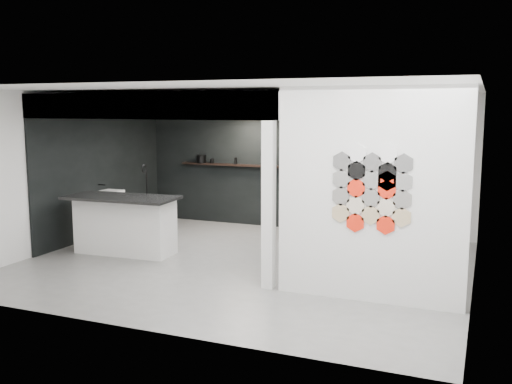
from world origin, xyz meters
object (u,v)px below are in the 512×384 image
object	(u,v)px
stockpot	(201,159)
glass_vase	(306,163)
wall_basin	(107,194)
glass_bowl	(306,164)
partition_panel	(370,196)
utensil_cup	(212,161)
kitchen_island	(125,224)
bottle_dark	(236,161)
kettle	(288,162)

from	to	relation	value
stockpot	glass_vase	world-z (taller)	stockpot
stockpot	wall_basin	bearing A→B (deg)	-115.60
glass_bowl	stockpot	bearing A→B (deg)	180.00
wall_basin	glass_bowl	distance (m)	4.00
partition_panel	utensil_cup	world-z (taller)	partition_panel
kitchen_island	utensil_cup	xyz separation A→B (m)	(0.19, 3.01, 0.84)
partition_panel	bottle_dark	xyz separation A→B (m)	(-3.65, 3.87, -0.01)
wall_basin	kettle	distance (m)	3.70
partition_panel	stockpot	bearing A→B (deg)	139.19
kitchen_island	bottle_dark	size ratio (longest dim) A/B	13.95
utensil_cup	glass_vase	bearing A→B (deg)	0.00
bottle_dark	wall_basin	bearing A→B (deg)	-131.36
wall_basin	kitchen_island	xyz separation A→B (m)	(1.06, -0.94, -0.33)
kitchen_island	stockpot	distance (m)	3.13
stockpot	utensil_cup	world-z (taller)	stockpot
kitchen_island	utensil_cup	bearing A→B (deg)	83.35
partition_panel	utensil_cup	distance (m)	5.72
glass_bowl	bottle_dark	xyz separation A→B (m)	(-1.57, 0.00, 0.01)
kitchen_island	bottle_dark	xyz separation A→B (m)	(0.76, 3.01, 0.87)
kitchen_island	glass_vase	size ratio (longest dim) A/B	13.11
glass_vase	utensil_cup	size ratio (longest dim) A/B	1.55
partition_panel	glass_vase	world-z (taller)	partition_panel
kettle	partition_panel	bearing A→B (deg)	-75.11
glass_bowl	glass_vase	bearing A→B (deg)	0.00
partition_panel	stockpot	size ratio (longest dim) A/B	13.31
wall_basin	glass_vase	xyz separation A→B (m)	(3.39, 2.07, 0.55)
wall_basin	kitchen_island	distance (m)	1.45
partition_panel	wall_basin	size ratio (longest dim) A/B	4.67
glass_bowl	utensil_cup	xyz separation A→B (m)	(-2.14, 0.00, -0.01)
glass_bowl	kitchen_island	bearing A→B (deg)	-127.78
kitchen_island	glass_vase	distance (m)	3.90
utensil_cup	stockpot	bearing A→B (deg)	180.00
stockpot	bottle_dark	world-z (taller)	stockpot
bottle_dark	utensil_cup	size ratio (longest dim) A/B	1.45
wall_basin	stockpot	world-z (taller)	stockpot
glass_vase	wall_basin	bearing A→B (deg)	-148.65
bottle_dark	partition_panel	bearing A→B (deg)	-46.66
kettle	utensil_cup	bearing A→B (deg)	162.53
partition_panel	bottle_dark	distance (m)	5.31
glass_vase	bottle_dark	world-z (taller)	glass_vase
glass_bowl	utensil_cup	bearing A→B (deg)	180.00
utensil_cup	glass_bowl	bearing A→B (deg)	0.00
partition_panel	glass_vase	size ratio (longest dim) A/B	18.63
bottle_dark	glass_bowl	bearing A→B (deg)	0.00
stockpot	glass_bowl	bearing A→B (deg)	0.00
wall_basin	kitchen_island	size ratio (longest dim) A/B	0.30
wall_basin	kitchen_island	bearing A→B (deg)	-41.67
stockpot	partition_panel	bearing A→B (deg)	-40.81
glass_vase	utensil_cup	xyz separation A→B (m)	(-2.14, 0.00, -0.03)
kettle	glass_vase	world-z (taller)	kettle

